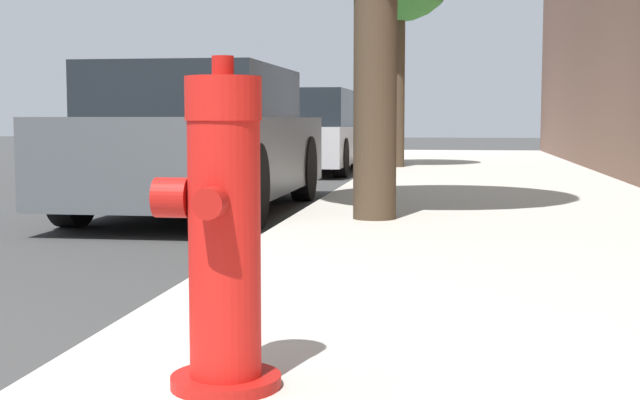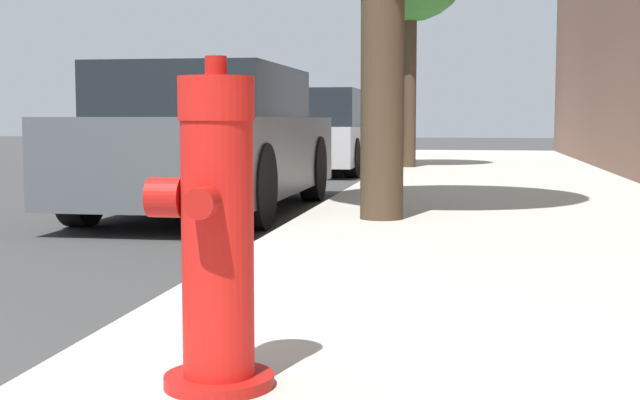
% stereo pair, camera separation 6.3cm
% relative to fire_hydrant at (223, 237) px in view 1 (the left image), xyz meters
% --- Properties ---
extents(fire_hydrant, '(0.36, 0.37, 0.95)m').
position_rel_fire_hydrant_xyz_m(fire_hydrant, '(0.00, 0.00, 0.00)').
color(fire_hydrant, '#A91511').
rests_on(fire_hydrant, sidewalk_slab).
extents(parked_car_near, '(1.70, 4.22, 1.37)m').
position_rel_fire_hydrant_xyz_m(parked_car_near, '(-1.72, 5.77, 0.12)').
color(parked_car_near, '#4C5156').
rests_on(parked_car_near, ground_plane).
extents(parked_car_mid, '(1.86, 3.94, 1.37)m').
position_rel_fire_hydrant_xyz_m(parked_car_mid, '(-1.88, 12.14, 0.09)').
color(parked_car_mid, '#B7B7BC').
rests_on(parked_car_mid, ground_plane).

